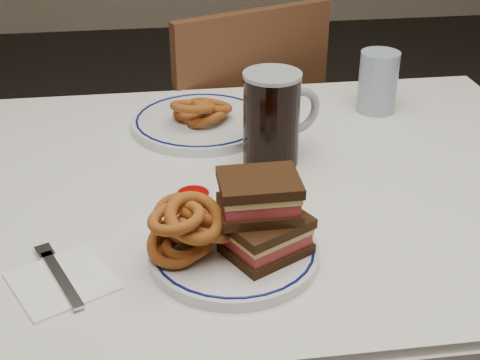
{
  "coord_description": "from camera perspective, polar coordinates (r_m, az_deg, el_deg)",
  "views": [
    {
      "loc": [
        -0.11,
        -0.99,
        1.31
      ],
      "look_at": [
        0.0,
        -0.17,
        0.85
      ],
      "focal_mm": 50.0,
      "sensor_mm": 36.0,
      "label": 1
    }
  ],
  "objects": [
    {
      "name": "reuben_sandwich",
      "position": [
        0.91,
        1.96,
        -3.07
      ],
      "size": [
        0.14,
        0.13,
        0.11
      ],
      "color": "black",
      "rests_on": "main_plate"
    },
    {
      "name": "onion_rings_far",
      "position": [
        1.31,
        -3.36,
        5.98
      ],
      "size": [
        0.13,
        0.12,
        0.09
      ],
      "color": "#66300D",
      "rests_on": "far_plate"
    },
    {
      "name": "onion_rings_main",
      "position": [
        0.91,
        -4.41,
        -4.04
      ],
      "size": [
        0.13,
        0.12,
        0.11
      ],
      "color": "#66300D",
      "rests_on": "main_plate"
    },
    {
      "name": "chair_far",
      "position": [
        1.82,
        -0.82,
        2.48
      ],
      "size": [
        0.54,
        0.54,
        0.9
      ],
      "color": "#432615",
      "rests_on": "floor"
    },
    {
      "name": "water_glass",
      "position": [
        1.42,
        11.68,
        8.2
      ],
      "size": [
        0.08,
        0.08,
        0.13
      ],
      "primitive_type": "cylinder",
      "color": "#8EA5B7",
      "rests_on": "dining_table"
    },
    {
      "name": "napkin_fork",
      "position": [
        0.94,
        -15.02,
        -8.23
      ],
      "size": [
        0.16,
        0.17,
        0.01
      ],
      "color": "white",
      "rests_on": "dining_table"
    },
    {
      "name": "beer_mug",
      "position": [
        1.17,
        2.85,
        5.34
      ],
      "size": [
        0.15,
        0.1,
        0.17
      ],
      "color": "black",
      "rests_on": "dining_table"
    },
    {
      "name": "far_plate",
      "position": [
        1.33,
        -3.35,
        4.96
      ],
      "size": [
        0.27,
        0.27,
        0.02
      ],
      "color": "silver",
      "rests_on": "dining_table"
    },
    {
      "name": "ketchup_ramekin",
      "position": [
        1.01,
        -4.01,
        -1.89
      ],
      "size": [
        0.06,
        0.06,
        0.04
      ],
      "color": "silver",
      "rests_on": "main_plate"
    },
    {
      "name": "dining_table",
      "position": [
        1.2,
        -1.25,
        -4.5
      ],
      "size": [
        1.27,
        0.87,
        0.75
      ],
      "color": "silver",
      "rests_on": "floor"
    },
    {
      "name": "main_plate",
      "position": [
        0.95,
        -0.5,
        -6.11
      ],
      "size": [
        0.24,
        0.24,
        0.02
      ],
      "color": "silver",
      "rests_on": "dining_table"
    }
  ]
}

